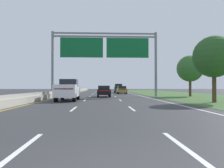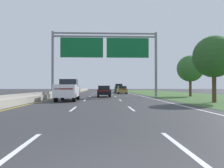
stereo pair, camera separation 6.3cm
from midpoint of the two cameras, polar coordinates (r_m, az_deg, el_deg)
The scene contains 11 objects.
ground_plane at distance 38.62m, azimuth -2.51°, elevation -2.83°, with size 220.00×220.00×0.00m, color #333335.
lane_striping at distance 38.16m, azimuth -2.51°, elevation -2.84°, with size 11.96×106.00×0.01m.
grass_verge_right at distance 41.06m, azimuth 17.37°, elevation -2.66°, with size 14.00×110.00×0.02m, color #3D602D.
median_barrier_concrete at distance 39.17m, azimuth -12.22°, elevation -2.26°, with size 0.60×110.00×0.85m.
overhead_sign_gantry at distance 31.58m, azimuth -1.96°, elevation 8.68°, with size 15.06×0.42×9.25m.
pickup_truck_white at distance 22.82m, azimuth -11.41°, elevation -1.55°, with size 2.09×5.43×2.20m.
car_black_centre_lane_sedan at distance 30.81m, azimuth -2.21°, elevation -1.83°, with size 1.87×4.42×1.57m.
car_darkgreen_right_lane_suv at distance 52.32m, azimuth 1.61°, elevation -1.08°, with size 2.04×4.75×2.11m.
car_gold_right_lane_sedan at distance 44.38m, azimuth 2.50°, elevation -1.50°, with size 1.83×4.40×1.57m.
roadside_tree_near at distance 21.73m, azimuth 24.84°, elevation 6.40°, with size 3.71×3.71×5.95m.
roadside_tree_mid at distance 33.95m, azimuth 19.52°, elevation 3.77°, with size 3.82×3.82×5.97m.
Camera 1 is at (-0.03, -3.59, 1.40)m, focal length 35.30 mm.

